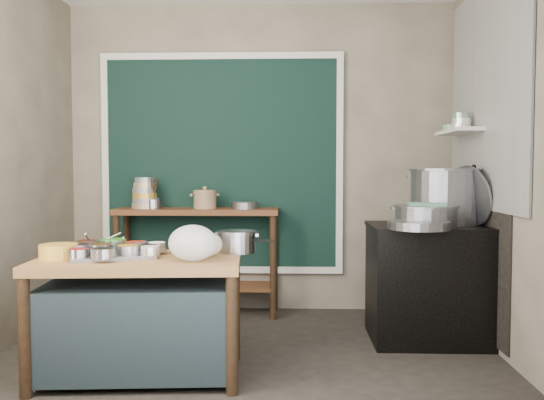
{
  "coord_description": "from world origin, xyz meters",
  "views": [
    {
      "loc": [
        0.3,
        -3.81,
        1.29
      ],
      "look_at": [
        0.16,
        0.25,
        1.08
      ],
      "focal_mm": 38.0,
      "sensor_mm": 36.0,
      "label": 1
    }
  ],
  "objects_px": {
    "prep_table": "(140,317)",
    "condiment_tray": "(112,255)",
    "saucepan": "(237,242)",
    "ceramic_crock": "(205,200)",
    "yellow_basin": "(59,251)",
    "steamer": "(426,216)",
    "utensil_cup": "(154,204)",
    "stock_pot": "(444,196)",
    "back_counter": "(197,261)",
    "stove_block": "(431,284)"
  },
  "relations": [
    {
      "from": "prep_table",
      "to": "condiment_tray",
      "type": "xyz_separation_m",
      "value": [
        -0.17,
        0.01,
        0.39
      ]
    },
    {
      "from": "condiment_tray",
      "to": "saucepan",
      "type": "relative_size",
      "value": 1.92
    },
    {
      "from": "prep_table",
      "to": "ceramic_crock",
      "type": "xyz_separation_m",
      "value": [
        0.17,
        1.55,
        0.65
      ]
    },
    {
      "from": "yellow_basin",
      "to": "saucepan",
      "type": "relative_size",
      "value": 0.89
    },
    {
      "from": "steamer",
      "to": "prep_table",
      "type": "bearing_deg",
      "value": -159.52
    },
    {
      "from": "utensil_cup",
      "to": "stock_pot",
      "type": "height_order",
      "value": "stock_pot"
    },
    {
      "from": "back_counter",
      "to": "condiment_tray",
      "type": "xyz_separation_m",
      "value": [
        -0.27,
        -1.57,
        0.29
      ]
    },
    {
      "from": "ceramic_crock",
      "to": "back_counter",
      "type": "bearing_deg",
      "value": 159.23
    },
    {
      "from": "yellow_basin",
      "to": "condiment_tray",
      "type": "bearing_deg",
      "value": 14.25
    },
    {
      "from": "prep_table",
      "to": "stock_pot",
      "type": "distance_m",
      "value": 2.41
    },
    {
      "from": "stock_pot",
      "to": "steamer",
      "type": "distance_m",
      "value": 0.3
    },
    {
      "from": "condiment_tray",
      "to": "saucepan",
      "type": "xyz_separation_m",
      "value": [
        0.76,
        0.23,
        0.06
      ]
    },
    {
      "from": "yellow_basin",
      "to": "stove_block",
      "type": "bearing_deg",
      "value": 20.28
    },
    {
      "from": "yellow_basin",
      "to": "ceramic_crock",
      "type": "distance_m",
      "value": 1.76
    },
    {
      "from": "stove_block",
      "to": "saucepan",
      "type": "xyz_separation_m",
      "value": [
        -1.41,
        -0.6,
        0.4
      ]
    },
    {
      "from": "prep_table",
      "to": "saucepan",
      "type": "relative_size",
      "value": 4.8
    },
    {
      "from": "steamer",
      "to": "condiment_tray",
      "type": "bearing_deg",
      "value": -161.37
    },
    {
      "from": "back_counter",
      "to": "saucepan",
      "type": "bearing_deg",
      "value": -69.94
    },
    {
      "from": "saucepan",
      "to": "back_counter",
      "type": "bearing_deg",
      "value": 124.7
    },
    {
      "from": "back_counter",
      "to": "saucepan",
      "type": "xyz_separation_m",
      "value": [
        0.49,
        -1.33,
        0.35
      ]
    },
    {
      "from": "saucepan",
      "to": "steamer",
      "type": "xyz_separation_m",
      "value": [
        1.34,
        0.47,
        0.14
      ]
    },
    {
      "from": "saucepan",
      "to": "ceramic_crock",
      "type": "xyz_separation_m",
      "value": [
        -0.41,
        1.3,
        0.2
      ]
    },
    {
      "from": "ceramic_crock",
      "to": "steamer",
      "type": "distance_m",
      "value": 1.94
    },
    {
      "from": "back_counter",
      "to": "steamer",
      "type": "bearing_deg",
      "value": -25.2
    },
    {
      "from": "yellow_basin",
      "to": "ceramic_crock",
      "type": "relative_size",
      "value": 1.08
    },
    {
      "from": "condiment_tray",
      "to": "yellow_basin",
      "type": "distance_m",
      "value": 0.32
    },
    {
      "from": "yellow_basin",
      "to": "steamer",
      "type": "xyz_separation_m",
      "value": [
        2.41,
        0.79,
        0.16
      ]
    },
    {
      "from": "prep_table",
      "to": "stove_block",
      "type": "height_order",
      "value": "stove_block"
    },
    {
      "from": "stock_pot",
      "to": "steamer",
      "type": "xyz_separation_m",
      "value": [
        -0.18,
        -0.19,
        -0.13
      ]
    },
    {
      "from": "utensil_cup",
      "to": "stock_pot",
      "type": "distance_m",
      "value": 2.47
    },
    {
      "from": "back_counter",
      "to": "steamer",
      "type": "height_order",
      "value": "steamer"
    },
    {
      "from": "prep_table",
      "to": "yellow_basin",
      "type": "relative_size",
      "value": 5.37
    },
    {
      "from": "stock_pot",
      "to": "stove_block",
      "type": "bearing_deg",
      "value": -149.08
    },
    {
      "from": "stove_block",
      "to": "steamer",
      "type": "xyz_separation_m",
      "value": [
        -0.07,
        -0.13,
        0.53
      ]
    },
    {
      "from": "stock_pot",
      "to": "yellow_basin",
      "type": "bearing_deg",
      "value": -159.24
    },
    {
      "from": "prep_table",
      "to": "ceramic_crock",
      "type": "relative_size",
      "value": 5.79
    },
    {
      "from": "back_counter",
      "to": "ceramic_crock",
      "type": "bearing_deg",
      "value": -20.77
    },
    {
      "from": "utensil_cup",
      "to": "steamer",
      "type": "distance_m",
      "value": 2.35
    },
    {
      "from": "stove_block",
      "to": "condiment_tray",
      "type": "height_order",
      "value": "stove_block"
    },
    {
      "from": "back_counter",
      "to": "steamer",
      "type": "relative_size",
      "value": 3.03
    },
    {
      "from": "back_counter",
      "to": "ceramic_crock",
      "type": "height_order",
      "value": "ceramic_crock"
    },
    {
      "from": "condiment_tray",
      "to": "prep_table",
      "type": "bearing_deg",
      "value": -4.08
    },
    {
      "from": "stove_block",
      "to": "steamer",
      "type": "height_order",
      "value": "steamer"
    },
    {
      "from": "back_counter",
      "to": "saucepan",
      "type": "distance_m",
      "value": 1.46
    },
    {
      "from": "utensil_cup",
      "to": "steamer",
      "type": "relative_size",
      "value": 0.29
    },
    {
      "from": "stove_block",
      "to": "steamer",
      "type": "relative_size",
      "value": 1.88
    },
    {
      "from": "prep_table",
      "to": "stock_pot",
      "type": "bearing_deg",
      "value": 19.17
    },
    {
      "from": "condiment_tray",
      "to": "stock_pot",
      "type": "relative_size",
      "value": 0.92
    },
    {
      "from": "condiment_tray",
      "to": "utensil_cup",
      "type": "relative_size",
      "value": 3.62
    },
    {
      "from": "stock_pot",
      "to": "steamer",
      "type": "bearing_deg",
      "value": -132.77
    }
  ]
}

